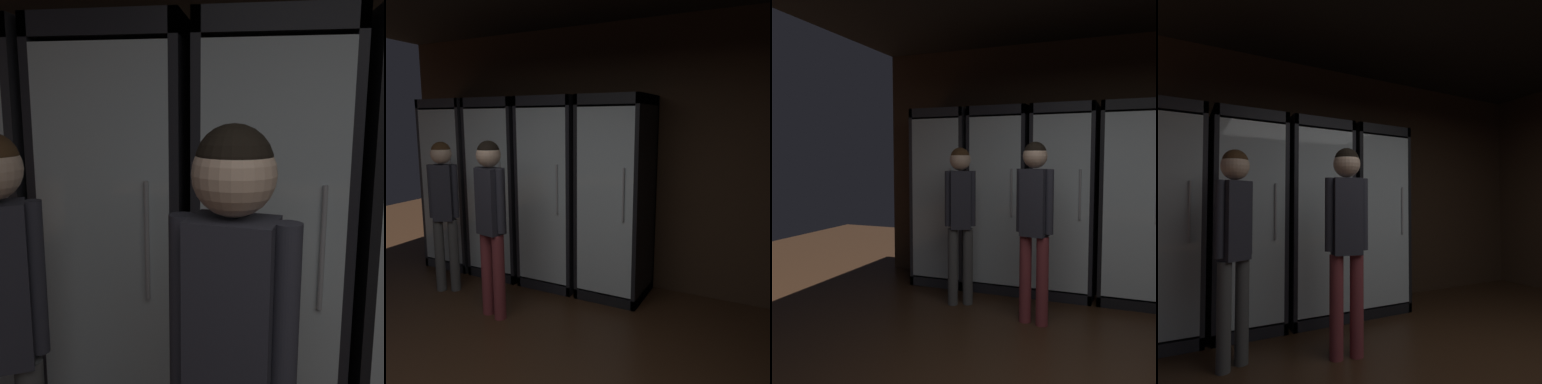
{
  "view_description": "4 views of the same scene",
  "coord_description": "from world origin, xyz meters",
  "views": [
    {
      "loc": [
        -0.74,
        0.58,
        1.66
      ],
      "look_at": [
        -1.02,
        2.46,
        1.31
      ],
      "focal_mm": 42.96,
      "sensor_mm": 36.0,
      "label": 1
    },
    {
      "loc": [
        1.44,
        -1.02,
        1.78
      ],
      "look_at": [
        -0.39,
        2.6,
        1.06
      ],
      "focal_mm": 37.15,
      "sensor_mm": 36.0,
      "label": 2
    },
    {
      "loc": [
        0.03,
        -2.1,
        1.48
      ],
      "look_at": [
        -1.76,
        2.42,
        1.1
      ],
      "focal_mm": 41.09,
      "sensor_mm": 36.0,
      "label": 3
    },
    {
      "loc": [
        -2.0,
        -0.65,
        1.17
      ],
      "look_at": [
        -0.41,
        2.41,
        1.31
      ],
      "focal_mm": 31.52,
      "sensor_mm": 36.0,
      "label": 4
    }
  ],
  "objects": [
    {
      "name": "cooler_right",
      "position": [
        0.01,
        2.71,
        0.99
      ],
      "size": [
        0.65,
        0.65,
        2.04
      ],
      "color": "black",
      "rests_on": "ground"
    },
    {
      "name": "shopper_far",
      "position": [
        -1.61,
        1.94,
        0.99
      ],
      "size": [
        0.28,
        0.22,
        1.58
      ],
      "color": "#4C4C4C",
      "rests_on": "ground"
    },
    {
      "name": "cooler_center",
      "position": [
        -0.69,
        2.71,
        1.0
      ],
      "size": [
        0.65,
        0.65,
        2.04
      ],
      "color": "black",
      "rests_on": "ground"
    },
    {
      "name": "cooler_far_left",
      "position": [
        -2.09,
        2.71,
        1.0
      ],
      "size": [
        0.65,
        0.65,
        2.04
      ],
      "color": "#2B2B30",
      "rests_on": "ground"
    },
    {
      "name": "cooler_left",
      "position": [
        -1.39,
        2.71,
        1.0
      ],
      "size": [
        0.65,
        0.65,
        2.04
      ],
      "color": "black",
      "rests_on": "ground"
    },
    {
      "name": "shopper_near",
      "position": [
        -0.81,
        1.7,
        1.0
      ],
      "size": [
        0.34,
        0.21,
        1.62
      ],
      "color": "brown",
      "rests_on": "ground"
    },
    {
      "name": "wall_back",
      "position": [
        0.0,
        3.03,
        1.4
      ],
      "size": [
        6.0,
        0.06,
        2.8
      ],
      "primitive_type": "cube",
      "color": "#382619",
      "rests_on": "ground"
    }
  ]
}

